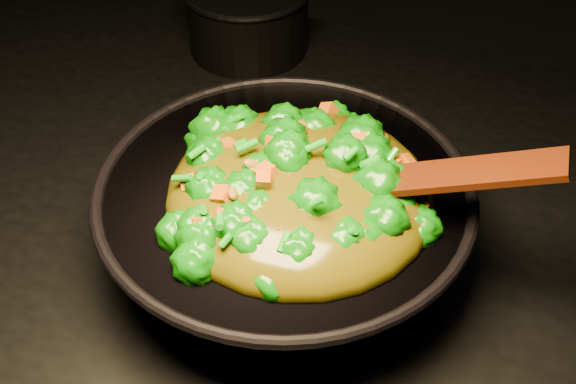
% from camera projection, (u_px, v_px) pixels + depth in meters
% --- Properties ---
extents(stovetop, '(1.20, 0.90, 0.90)m').
position_uv_depth(stovetop, '(244.00, 370.00, 1.28)').
color(stovetop, black).
rests_on(stovetop, ground).
extents(wok, '(0.48, 0.48, 0.11)m').
position_uv_depth(wok, '(285.00, 224.00, 0.83)').
color(wok, black).
rests_on(wok, stovetop).
extents(stir_fry, '(0.38, 0.38, 0.10)m').
position_uv_depth(stir_fry, '(300.00, 164.00, 0.75)').
color(stir_fry, '#0F6A07').
rests_on(stir_fry, wok).
extents(spatula, '(0.28, 0.07, 0.12)m').
position_uv_depth(spatula, '(414.00, 179.00, 0.73)').
color(spatula, '#3C0E05').
rests_on(spatula, wok).
extents(back_pot, '(0.24, 0.24, 0.11)m').
position_uv_depth(back_pot, '(248.00, 17.00, 1.18)').
color(back_pot, black).
rests_on(back_pot, stovetop).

